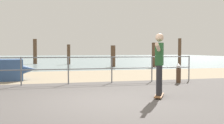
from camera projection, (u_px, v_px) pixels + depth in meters
ground_plane at (110, 110)px, 5.79m from camera, size 24.00×10.00×0.04m
beach_strip at (71, 76)px, 13.53m from camera, size 24.00×6.00×0.04m
sea_surface at (51, 59)px, 40.58m from camera, size 72.00×50.00×0.04m
railing_fence at (21, 67)px, 9.67m from camera, size 13.44×0.05×1.05m
skateboard at (159, 95)px, 7.31m from camera, size 0.57×0.79×0.08m
skateboarder at (159, 60)px, 7.26m from camera, size 0.80×1.30×1.65m
bollard_short at (179, 76)px, 10.55m from camera, size 0.18×0.18×0.59m
seagull at (179, 66)px, 10.55m from camera, size 0.26×0.46×0.18m
groyne_post_2 at (35, 52)px, 24.85m from camera, size 0.35×0.35×2.30m
groyne_post_3 at (69, 54)px, 24.19m from camera, size 0.29×0.29×1.79m
groyne_post_4 at (113, 56)px, 20.63m from camera, size 0.35×0.35×1.64m
groyne_post_5 at (154, 55)px, 20.31m from camera, size 0.39×0.39×1.85m
groyne_post_6 at (180, 52)px, 22.50m from camera, size 0.27×0.27×2.26m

